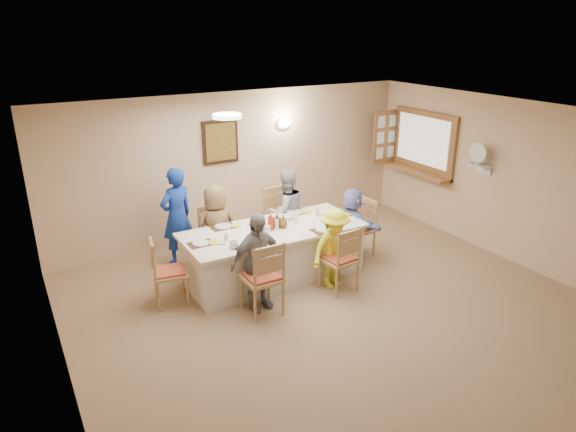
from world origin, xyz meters
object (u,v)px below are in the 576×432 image
dining_table (273,253)px  chair_right_end (359,228)px  chair_front_left (262,276)px  chair_left_end (170,271)px  diner_front_right (334,248)px  caregiver (177,216)px  serving_hatch (424,143)px  chair_back_left (214,237)px  diner_front_left (257,262)px  diner_right_end (352,223)px  desk_fan (480,157)px  chair_front_right (339,258)px  condiment_ketchup (271,221)px  diner_back_left (217,228)px  chair_back_right (282,220)px  diner_back_right (286,212)px

dining_table → chair_right_end: size_ratio=2.84×
chair_front_left → chair_left_end: (-0.95, 0.80, -0.04)m
diner_front_right → caregiver: bearing=124.3°
serving_hatch → chair_left_end: bearing=-172.3°
serving_hatch → chair_back_left: bearing=178.3°
dining_table → diner_front_left: bearing=-131.4°
diner_right_end → diner_front_right: bearing=127.4°
desk_fan → chair_left_end: size_ratio=0.32×
chair_front_right → condiment_ketchup: 1.10m
diner_front_right → condiment_ketchup: (-0.64, 0.67, 0.31)m
diner_front_right → chair_front_right: bearing=-97.8°
chair_left_end → diner_back_left: size_ratio=0.71×
chair_left_end → diner_back_left: (0.95, 0.68, 0.19)m
diner_right_end → caregiver: 2.73m
dining_table → chair_back_right: size_ratio=2.53×
diner_front_right → condiment_ketchup: diner_front_right is taller
chair_back_right → chair_front_left: (-1.20, -1.60, -0.01)m
chair_back_right → diner_right_end: (0.82, -0.80, 0.05)m
dining_table → chair_front_right: 1.01m
chair_front_left → condiment_ketchup: bearing=-124.9°
chair_left_end → chair_right_end: 3.10m
diner_back_right → diner_front_left: (-1.20, -1.36, -0.04)m
diner_front_right → condiment_ketchup: 0.98m
desk_fan → diner_back_right: 3.19m
chair_back_right → chair_right_end: (0.95, -0.80, -0.06)m
chair_right_end → desk_fan: bearing=68.0°
chair_front_left → desk_fan: bearing=-178.0°
chair_back_right → diner_right_end: 1.15m
chair_right_end → diner_front_right: bearing=-56.0°
serving_hatch → chair_right_end: size_ratio=1.62×
chair_back_left → caregiver: caregiver is taller
diner_back_left → diner_front_left: size_ratio=1.00×
condiment_ketchup → chair_back_left: bearing=124.5°
diner_back_left → chair_left_end: bearing=33.4°
diner_back_left → diner_back_right: (1.20, 0.00, 0.03)m
diner_front_right → chair_back_left: bearing=121.3°
chair_right_end → diner_front_left: size_ratio=0.70×
serving_hatch → condiment_ketchup: bearing=-169.0°
chair_front_left → chair_right_end: 2.29m
condiment_ketchup → chair_right_end: bearing=0.3°
diner_back_right → condiment_ketchup: size_ratio=5.29×
diner_back_left → condiment_ketchup: (0.56, -0.69, 0.23)m
chair_back_right → chair_right_end: size_ratio=1.12×
chair_front_right → caregiver: size_ratio=0.62×
chair_back_left → diner_back_right: size_ratio=0.66×
condiment_ketchup → chair_back_right: bearing=51.4°
dining_table → diner_front_left: 0.95m
chair_left_end → chair_right_end: bearing=-79.8°
diner_back_left → diner_right_end: (2.02, -0.68, -0.09)m
dining_table → diner_back_right: bearing=48.6°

